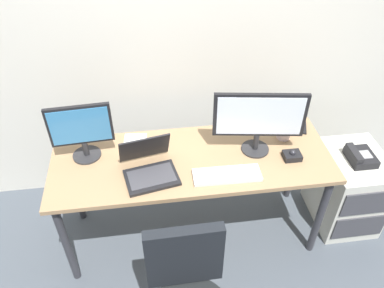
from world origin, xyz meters
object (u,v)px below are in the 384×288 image
Objects in this scene: monitor_main at (259,119)px; coffee_mug at (285,131)px; keyboard at (227,175)px; trackball_mouse at (292,155)px; monitor_side at (81,130)px; cell_phone at (301,127)px; laptop at (149,167)px; file_cabinet at (347,189)px; desk_phone at (360,157)px; paper_notepad at (135,144)px.

monitor_main reaches higher than coffee_mug.
keyboard is 3.75× the size of trackball_mouse.
coffee_mug is (1.31, 0.01, -0.16)m from monitor_side.
monitor_side is 0.93× the size of keyboard.
trackball_mouse is 0.77× the size of cell_phone.
keyboard is at bearing -128.42° from cell_phone.
monitor_main reaches higher than keyboard.
monitor_main is at bearing 9.90° from laptop.
laptop is 1.12m from cell_phone.
trackball_mouse is (0.21, -0.11, -0.23)m from monitor_main.
file_cabinet is 1.95m from monitor_side.
monitor_side reaches higher than keyboard.
laptop reaches higher than desk_phone.
trackball_mouse reaches higher than keyboard.
trackball_mouse is at bearing -172.43° from desk_phone.
file_cabinet is at bearing 3.86° from laptop.
monitor_main is 0.40m from keyboard.
paper_notepad is (0.31, 0.07, -0.21)m from monitor_side.
monitor_main is (-0.74, 0.04, 0.37)m from desk_phone.
cell_phone is (-0.36, 0.22, 0.12)m from desk_phone.
coffee_mug is (-0.53, 0.12, 0.51)m from file_cabinet.
desk_phone is 0.35× the size of monitor_main.
monitor_side is at bearing 160.38° from keyboard.
monitor_side is 2.70× the size of cell_phone.
desk_phone is at bearing -4.01° from monitor_side.
monitor_main is 2.71× the size of paper_notepad.
cell_phone is (0.16, 0.09, -0.05)m from coffee_mug.
cell_phone is at bearing 15.80° from laptop.
file_cabinet is 1.53m from laptop.
paper_notepad is (-1.53, 0.18, 0.46)m from file_cabinet.
file_cabinet is at bearing -3.48° from monitor_side.
desk_phone is 0.83m from monitor_main.
file_cabinet is 1.07× the size of monitor_main.
monitor_main reaches higher than desk_phone.
monitor_side is (-1.08, 0.09, -0.04)m from monitor_main.
file_cabinet is 1.58× the size of monitor_side.
laptop is at bearing -176.77° from desk_phone.
keyboard is at bearing -169.80° from desk_phone.
file_cabinet is at bearing 63.22° from desk_phone.
trackball_mouse is 0.53× the size of paper_notepad.
keyboard is at bearing -145.58° from coffee_mug.
desk_phone is at bearing -3.08° from monitor_main.
cell_phone is at bearing 1.32° from paper_notepad.
desk_phone is at bearing 7.57° from trackball_mouse.
coffee_mug is (-0.52, 0.14, 0.17)m from desk_phone.
coffee_mug is at bearing -132.81° from cell_phone.
cell_phone is (1.46, 0.09, -0.21)m from monitor_side.
monitor_side is at bearing 175.99° from desk_phone.
trackball_mouse is 0.21m from coffee_mug.
monitor_side is (-1.83, 0.11, 0.67)m from file_cabinet.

